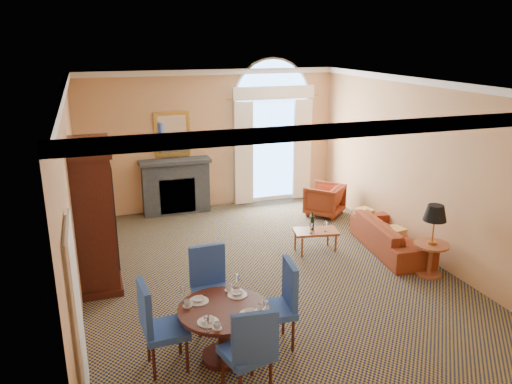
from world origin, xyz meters
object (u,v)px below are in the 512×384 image
object	(u,v)px
armoire	(94,217)
armchair	(324,200)
side_table	(433,231)
coffee_table	(316,231)
dining_table	(224,321)
sofa	(391,236)

from	to	relation	value
armoire	armchair	size ratio (longest dim) A/B	3.05
armchair	side_table	world-z (taller)	side_table
armoire	coffee_table	xyz separation A→B (m)	(3.92, 0.03, -0.75)
side_table	coffee_table	bearing A→B (deg)	132.34
coffee_table	side_table	distance (m)	2.12
dining_table	coffee_table	world-z (taller)	dining_table
armoire	coffee_table	size ratio (longest dim) A/B	2.68
side_table	sofa	bearing A→B (deg)	92.61
armoire	sofa	world-z (taller)	armoire
dining_table	armchair	bearing A→B (deg)	51.23
dining_table	side_table	size ratio (longest dim) A/B	0.92
armoire	sofa	bearing A→B (deg)	-4.52
armoire	armchair	bearing A→B (deg)	19.94
dining_table	armchair	xyz separation A→B (m)	(3.56, 4.43, -0.18)
armoire	dining_table	distance (m)	3.05
armoire	armchair	xyz separation A→B (m)	(4.97, 1.80, -0.79)
sofa	armchair	size ratio (longest dim) A/B	2.61
dining_table	coffee_table	size ratio (longest dim) A/B	1.28
armoire	dining_table	bearing A→B (deg)	-61.72
sofa	coffee_table	size ratio (longest dim) A/B	2.29
armoire	armchair	distance (m)	5.35
dining_table	armchair	size ratio (longest dim) A/B	1.45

